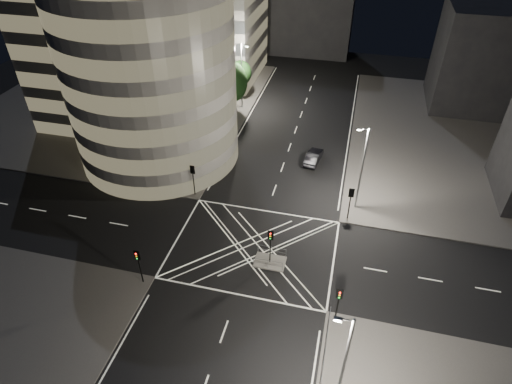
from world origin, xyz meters
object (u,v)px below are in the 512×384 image
(traffic_signal_nl, at_px, (138,261))
(street_lamp_left_far, at_px, (242,74))
(street_lamp_right_far, at_px, (362,167))
(street_lamp_left_near, at_px, (201,132))
(sedan, at_px, (314,157))
(traffic_signal_fr, at_px, (351,198))
(traffic_signal_fl, at_px, (193,175))
(traffic_signal_island, at_px, (270,241))
(street_lamp_right_near, at_px, (343,364))
(traffic_signal_nr, at_px, (339,300))
(central_island, at_px, (270,262))

(traffic_signal_nl, xyz_separation_m, street_lamp_left_far, (-0.64, 36.80, 2.63))
(traffic_signal_nl, height_order, street_lamp_right_far, street_lamp_right_far)
(traffic_signal_nl, xyz_separation_m, street_lamp_left_near, (-0.64, 18.80, 2.63))
(sedan, bearing_deg, traffic_signal_fr, 123.95)
(traffic_signal_fr, height_order, sedan, traffic_signal_fr)
(traffic_signal_fl, relative_size, traffic_signal_island, 1.00)
(street_lamp_left_near, xyz_separation_m, street_lamp_right_near, (18.87, -26.00, 0.00))
(traffic_signal_nr, bearing_deg, street_lamp_right_far, 87.70)
(traffic_signal_fr, bearing_deg, traffic_signal_fl, 180.00)
(street_lamp_right_near, bearing_deg, traffic_signal_nr, 95.04)
(sedan, bearing_deg, street_lamp_right_far, 132.78)
(street_lamp_left_far, bearing_deg, traffic_signal_fr, -51.83)
(street_lamp_right_far, bearing_deg, traffic_signal_fl, -173.12)
(traffic_signal_fr, height_order, traffic_signal_island, same)
(traffic_signal_fl, height_order, traffic_signal_nl, same)
(traffic_signal_island, xyz_separation_m, street_lamp_left_far, (-11.44, 31.50, 2.63))
(street_lamp_right_far, bearing_deg, central_island, -125.30)
(central_island, distance_m, street_lamp_right_near, 15.54)
(traffic_signal_fl, relative_size, traffic_signal_fr, 1.00)
(central_island, relative_size, street_lamp_left_near, 0.30)
(street_lamp_left_far, bearing_deg, traffic_signal_nr, -63.64)
(traffic_signal_island, bearing_deg, sedan, 85.03)
(traffic_signal_nr, relative_size, sedan, 0.88)
(central_island, distance_m, traffic_signal_nr, 9.08)
(central_island, xyz_separation_m, traffic_signal_fl, (-10.80, 8.30, 2.84))
(street_lamp_right_near, bearing_deg, traffic_signal_island, 120.75)
(central_island, height_order, traffic_signal_fl, traffic_signal_fl)
(traffic_signal_fl, distance_m, street_lamp_left_near, 5.86)
(street_lamp_left_near, bearing_deg, central_island, -49.73)
(traffic_signal_nr, bearing_deg, traffic_signal_fl, 142.31)
(street_lamp_right_far, bearing_deg, street_lamp_left_near, 170.97)
(traffic_signal_nr, bearing_deg, traffic_signal_nl, 180.00)
(street_lamp_left_far, relative_size, street_lamp_right_near, 1.00)
(traffic_signal_island, distance_m, sedan, 18.93)
(central_island, distance_m, traffic_signal_fl, 13.91)
(street_lamp_left_near, height_order, street_lamp_right_far, same)
(street_lamp_left_far, bearing_deg, traffic_signal_nl, -89.01)
(traffic_signal_fl, xyz_separation_m, sedan, (12.43, 10.44, -2.17))
(central_island, bearing_deg, traffic_signal_fl, 142.46)
(traffic_signal_nl, bearing_deg, street_lamp_left_near, 91.94)
(street_lamp_left_near, relative_size, sedan, 2.21)
(traffic_signal_nl, relative_size, sedan, 0.88)
(traffic_signal_nl, distance_m, street_lamp_left_near, 18.99)
(traffic_signal_fl, bearing_deg, street_lamp_left_near, 96.97)
(street_lamp_right_far, bearing_deg, sedan, 125.18)
(central_island, height_order, traffic_signal_fr, traffic_signal_fr)
(traffic_signal_fr, relative_size, sedan, 0.88)
(traffic_signal_nl, bearing_deg, street_lamp_left_far, 90.99)
(street_lamp_left_far, bearing_deg, traffic_signal_fl, -88.43)
(street_lamp_right_near, bearing_deg, street_lamp_right_far, 90.00)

